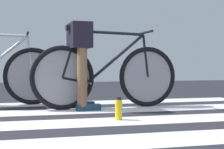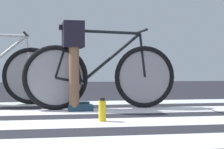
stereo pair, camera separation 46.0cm
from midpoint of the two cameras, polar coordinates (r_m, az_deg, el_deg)
ground at (r=2.82m, az=-6.83°, el=-8.77°), size 18.00×14.00×0.02m
crosswalk_markings at (r=2.53m, az=-8.57°, el=-9.74°), size 5.30×4.23×0.00m
bicycle_1_of_2 at (r=3.84m, az=1.55°, el=-0.05°), size 1.74×0.52×0.93m
cyclist_1_of_2 at (r=3.79m, az=-3.04°, el=3.54°), size 0.33×0.42×0.96m
water_bottle at (r=3.03m, az=2.70°, el=-5.97°), size 0.07×0.07×0.21m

